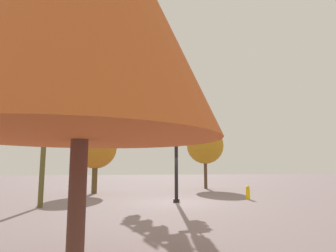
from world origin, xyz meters
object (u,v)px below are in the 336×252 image
fire_hydrant (248,193)px  tree_near (205,146)px  utility_pole (44,132)px  signal_pole_assembly (164,115)px  tree_far (96,148)px

fire_hydrant → tree_near: 9.90m
fire_hydrant → utility_pole: bearing=97.7°
signal_pole_assembly → tree_far: 6.96m
utility_pole → signal_pole_assembly: bearing=-70.0°
tree_near → tree_far: bearing=109.2°
signal_pole_assembly → tree_near: (8.41, -5.35, -1.29)m
signal_pole_assembly → tree_far: signal_pole_assembly is taller
signal_pole_assembly → tree_near: signal_pole_assembly is taller
fire_hydrant → tree_far: (5.79, 9.63, 3.03)m
signal_pole_assembly → tree_near: size_ratio=1.27×
tree_near → tree_far: size_ratio=1.13×
tree_far → signal_pole_assembly: bearing=-137.8°
fire_hydrant → tree_far: bearing=59.0°
fire_hydrant → tree_near: (9.22, -0.22, 3.58)m
utility_pole → tree_near: (10.81, -11.94, 0.27)m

